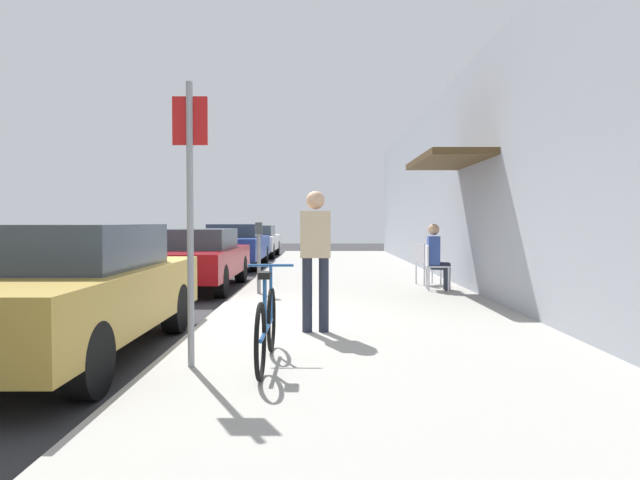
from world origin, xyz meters
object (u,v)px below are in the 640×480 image
parked_car_1 (193,257)px  cafe_chair_0 (431,264)px  seated_patron_0 (434,254)px  pedestrian_standing (313,249)px  bicycle_0 (264,326)px  cafe_chair_1 (423,261)px  parked_car_0 (65,289)px  street_sign (188,201)px  parked_car_3 (253,240)px  parking_meter (257,252)px  parked_car_2 (233,245)px

parked_car_1 → cafe_chair_0: size_ratio=5.06×
cafe_chair_0 → seated_patron_0: 0.20m
parked_car_1 → pedestrian_standing: pedestrian_standing is taller
bicycle_0 → cafe_chair_1: bearing=67.6°
parked_car_0 → street_sign: bearing=-28.7°
street_sign → parked_car_1: bearing=102.3°
parked_car_3 → cafe_chair_0: bearing=-68.0°
bicycle_0 → seated_patron_0: 6.35m
street_sign → cafe_chair_0: size_ratio=2.99×
seated_patron_0 → parking_meter: bearing=-171.0°
parked_car_0 → pedestrian_standing: bearing=16.7°
parked_car_2 → cafe_chair_1: parked_car_2 is taller
parked_car_0 → street_sign: size_ratio=1.69×
parked_car_1 → street_sign: size_ratio=1.69×
street_sign → pedestrian_standing: size_ratio=1.53×
parked_car_2 → cafe_chair_1: (4.90, -5.87, -0.10)m
parked_car_2 → bicycle_0: bearing=-80.0°
parking_meter → seated_patron_0: size_ratio=1.02×
parking_meter → cafe_chair_1: 3.65m
street_sign → cafe_chair_0: bearing=59.5°
cafe_chair_1 → cafe_chair_0: bearing=-90.2°
parked_car_1 → bicycle_0: 7.16m
parked_car_0 → parked_car_1: bearing=90.0°
parked_car_0 → pedestrian_standing: (2.63, 0.79, 0.38)m
cafe_chair_0 → pedestrian_standing: bearing=-118.6°
parking_meter → cafe_chair_0: (3.35, 0.54, -0.26)m
parked_car_0 → parked_car_1: (0.00, 6.06, -0.05)m
bicycle_0 → cafe_chair_0: size_ratio=1.97×
pedestrian_standing → parked_car_3: bearing=99.2°
seated_patron_0 → pedestrian_standing: size_ratio=0.76×
parked_car_3 → street_sign: 17.99m
parked_car_1 → cafe_chair_1: size_ratio=5.06×
parked_car_3 → street_sign: (1.50, -17.90, 0.95)m
parked_car_2 → pedestrian_standing: size_ratio=2.59×
pedestrian_standing → cafe_chair_0: bearing=61.4°
parked_car_0 → parked_car_2: parked_car_0 is taller
parked_car_1 → seated_patron_0: 5.08m
cafe_chair_0 → parking_meter: bearing=-170.8°
parked_car_3 → parking_meter: size_ratio=3.33×
parked_car_0 → parked_car_2: 11.71m
parked_car_2 → street_sign: (1.50, -12.53, 0.91)m
parked_car_2 → pedestrian_standing: pedestrian_standing is taller
parked_car_0 → cafe_chair_0: bearing=45.3°
street_sign → bicycle_0: 1.35m
parked_car_3 → street_sign: size_ratio=1.69×
bicycle_0 → pedestrian_standing: 1.73m
parking_meter → cafe_chair_1: bearing=23.1°
parked_car_0 → street_sign: 1.93m
parked_car_2 → cafe_chair_1: bearing=-50.1°
parked_car_0 → pedestrian_standing: size_ratio=2.59×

